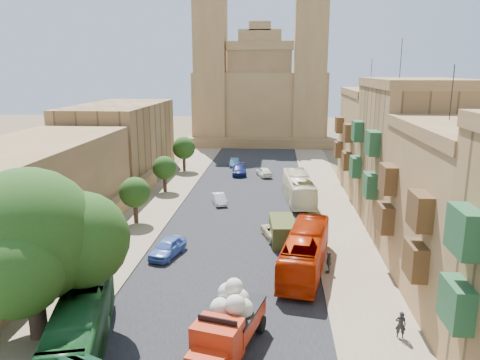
# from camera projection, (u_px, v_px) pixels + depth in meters

# --- Properties ---
(road_surface) EXTENTS (14.00, 140.00, 0.01)m
(road_surface) POSITION_uv_depth(u_px,v_px,m) (243.00, 207.00, 50.67)
(road_surface) COLOR black
(road_surface) RESTS_ON ground
(sidewalk_east) EXTENTS (5.00, 140.00, 0.01)m
(sidewalk_east) POSITION_uv_depth(u_px,v_px,m) (332.00, 209.00, 49.93)
(sidewalk_east) COLOR #826F55
(sidewalk_east) RESTS_ON ground
(sidewalk_west) EXTENTS (5.00, 140.00, 0.01)m
(sidewalk_west) POSITION_uv_depth(u_px,v_px,m) (157.00, 205.00, 51.41)
(sidewalk_west) COLOR #826F55
(sidewalk_west) RESTS_ON ground
(kerb_east) EXTENTS (0.25, 140.00, 0.12)m
(kerb_east) POSITION_uv_depth(u_px,v_px,m) (308.00, 208.00, 50.11)
(kerb_east) COLOR #826F55
(kerb_east) RESTS_ON ground
(kerb_west) EXTENTS (0.25, 140.00, 0.12)m
(kerb_west) POSITION_uv_depth(u_px,v_px,m) (179.00, 205.00, 51.20)
(kerb_west) COLOR #826F55
(kerb_west) RESTS_ON ground
(townhouse_b) EXTENTS (9.00, 14.00, 14.90)m
(townhouse_b) POSITION_uv_depth(u_px,v_px,m) (471.00, 214.00, 29.69)
(townhouse_b) COLOR olive
(townhouse_b) RESTS_ON ground
(townhouse_c) EXTENTS (9.00, 14.00, 17.40)m
(townhouse_c) POSITION_uv_depth(u_px,v_px,m) (412.00, 155.00, 42.98)
(townhouse_c) COLOR olive
(townhouse_c) RESTS_ON ground
(townhouse_d) EXTENTS (9.00, 14.00, 15.90)m
(townhouse_d) POSITION_uv_depth(u_px,v_px,m) (379.00, 141.00, 56.73)
(townhouse_d) COLOR olive
(townhouse_d) RESTS_ON ground
(west_wall) EXTENTS (1.00, 40.00, 1.80)m
(west_wall) POSITION_uv_depth(u_px,v_px,m) (95.00, 227.00, 41.74)
(west_wall) COLOR olive
(west_wall) RESTS_ON ground
(west_building_low) EXTENTS (10.00, 28.00, 8.40)m
(west_building_low) POSITION_uv_depth(u_px,v_px,m) (20.00, 196.00, 39.47)
(west_building_low) COLOR brown
(west_building_low) RESTS_ON ground
(west_building_mid) EXTENTS (10.00, 22.00, 10.00)m
(west_building_mid) POSITION_uv_depth(u_px,v_px,m) (121.00, 141.00, 64.50)
(west_building_mid) COLOR olive
(west_building_mid) RESTS_ON ground
(church) EXTENTS (28.00, 22.50, 36.30)m
(church) POSITION_uv_depth(u_px,v_px,m) (261.00, 95.00, 95.62)
(church) COLOR olive
(church) RESTS_ON ground
(ficus_tree) EXTENTS (9.64, 8.87, 9.64)m
(ficus_tree) POSITION_uv_depth(u_px,v_px,m) (31.00, 241.00, 24.88)
(ficus_tree) COLOR #38251C
(ficus_tree) RESTS_ON ground
(street_tree_a) EXTENTS (2.80, 2.80, 4.31)m
(street_tree_a) POSITION_uv_depth(u_px,v_px,m) (85.00, 238.00, 33.33)
(street_tree_a) COLOR #38251C
(street_tree_a) RESTS_ON ground
(street_tree_b) EXTENTS (2.96, 2.96, 4.55)m
(street_tree_b) POSITION_uv_depth(u_px,v_px,m) (135.00, 193.00, 44.93)
(street_tree_b) COLOR #38251C
(street_tree_b) RESTS_ON ground
(street_tree_c) EXTENTS (2.87, 2.87, 4.41)m
(street_tree_c) POSITION_uv_depth(u_px,v_px,m) (164.00, 168.00, 56.59)
(street_tree_c) COLOR #38251C
(street_tree_c) RESTS_ON ground
(street_tree_d) EXTENTS (3.30, 3.30, 5.08)m
(street_tree_d) POSITION_uv_depth(u_px,v_px,m) (184.00, 148.00, 68.12)
(street_tree_d) COLOR #38251C
(street_tree_d) RESTS_ON ground
(red_truck) EXTENTS (3.93, 6.78, 3.75)m
(red_truck) POSITION_uv_depth(u_px,v_px,m) (228.00, 323.00, 24.41)
(red_truck) COLOR red
(red_truck) RESTS_ON ground
(olive_pickup) EXTENTS (2.52, 4.91, 1.96)m
(olive_pickup) POSITION_uv_depth(u_px,v_px,m) (283.00, 231.00, 40.42)
(olive_pickup) COLOR #3F471A
(olive_pickup) RESTS_ON ground
(bus_green_north) EXTENTS (4.89, 10.83, 2.94)m
(bus_green_north) POSITION_uv_depth(u_px,v_px,m) (79.00, 328.00, 24.27)
(bus_green_north) COLOR #1C5825
(bus_green_north) RESTS_ON ground
(bus_red_east) EXTENTS (4.47, 11.25, 3.06)m
(bus_red_east) POSITION_uv_depth(u_px,v_px,m) (305.00, 251.00, 34.45)
(bus_red_east) COLOR #B82503
(bus_red_east) RESTS_ON ground
(bus_cream_east) EXTENTS (3.46, 11.17, 3.06)m
(bus_cream_east) POSITION_uv_depth(u_px,v_px,m) (299.00, 188.00, 52.75)
(bus_cream_east) COLOR #FAF1C8
(bus_cream_east) RESTS_ON ground
(car_blue_a) EXTENTS (2.70, 4.51, 1.44)m
(car_blue_a) POSITION_uv_depth(u_px,v_px,m) (168.00, 248.00, 37.31)
(car_blue_a) COLOR #4E74C7
(car_blue_a) RESTS_ON ground
(car_white_a) EXTENTS (2.28, 3.78, 1.18)m
(car_white_a) POSITION_uv_depth(u_px,v_px,m) (219.00, 199.00, 51.81)
(car_white_a) COLOR white
(car_white_a) RESTS_ON ground
(car_cream) EXTENTS (3.02, 4.67, 1.20)m
(car_cream) POSITION_uv_depth(u_px,v_px,m) (275.00, 231.00, 41.47)
(car_cream) COLOR beige
(car_cream) RESTS_ON ground
(car_dkblue) EXTENTS (2.40, 5.01, 1.41)m
(car_dkblue) POSITION_uv_depth(u_px,v_px,m) (239.00, 170.00, 66.14)
(car_dkblue) COLOR navy
(car_dkblue) RESTS_ON ground
(car_white_b) EXTENTS (2.65, 4.14, 1.31)m
(car_white_b) POSITION_uv_depth(u_px,v_px,m) (264.00, 172.00, 65.22)
(car_white_b) COLOR white
(car_white_b) RESTS_ON ground
(car_blue_b) EXTENTS (1.36, 3.67, 1.20)m
(car_blue_b) POSITION_uv_depth(u_px,v_px,m) (234.00, 162.00, 72.21)
(car_blue_b) COLOR #498AB6
(car_blue_b) RESTS_ON ground
(pedestrian_a) EXTENTS (0.63, 0.47, 1.59)m
(pedestrian_a) POSITION_uv_depth(u_px,v_px,m) (401.00, 325.00, 25.91)
(pedestrian_a) COLOR black
(pedestrian_a) RESTS_ON ground
(pedestrian_c) EXTENTS (0.48, 0.98, 1.62)m
(pedestrian_c) POSITION_uv_depth(u_px,v_px,m) (329.00, 262.00, 34.21)
(pedestrian_c) COLOR #363538
(pedestrian_c) RESTS_ON ground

